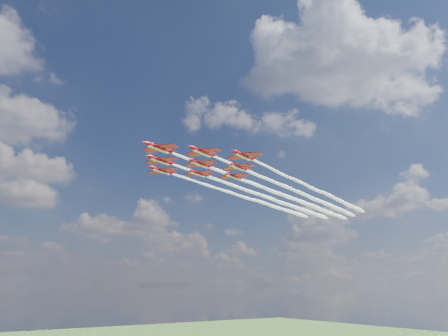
% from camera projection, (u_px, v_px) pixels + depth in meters
% --- Properties ---
extents(jet_lead, '(106.04, 45.81, 2.95)m').
position_uv_depth(jet_lead, '(255.00, 184.00, 160.28)').
color(jet_lead, '#AB0917').
extents(jet_row2_port, '(106.04, 45.81, 2.95)m').
position_uv_depth(jet_row2_port, '(285.00, 187.00, 163.75)').
color(jet_row2_port, '#AB0917').
extents(jet_row2_starb, '(106.04, 45.81, 2.95)m').
position_uv_depth(jet_row2_starb, '(250.00, 191.00, 171.91)').
color(jet_row2_starb, '#AB0917').
extents(jet_row3_port, '(106.04, 45.81, 2.95)m').
position_uv_depth(jet_row3_port, '(314.00, 189.00, 167.21)').
color(jet_row3_port, '#AB0917').
extents(jet_row3_centre, '(106.04, 45.81, 2.95)m').
position_uv_depth(jet_row3_centre, '(278.00, 193.00, 175.38)').
color(jet_row3_centre, '#AB0917').
extents(jet_row3_starb, '(106.04, 45.81, 2.95)m').
position_uv_depth(jet_row3_starb, '(245.00, 197.00, 183.54)').
color(jet_row3_starb, '#AB0917').
extents(jet_row4_port, '(106.04, 45.81, 2.95)m').
position_uv_depth(jet_row4_port, '(305.00, 195.00, 178.84)').
color(jet_row4_port, '#AB0917').
extents(jet_row4_starb, '(106.04, 45.81, 2.95)m').
position_uv_depth(jet_row4_starb, '(272.00, 199.00, 187.00)').
color(jet_row4_starb, '#AB0917').
extents(jet_tail, '(106.04, 45.81, 2.95)m').
position_uv_depth(jet_tail, '(297.00, 200.00, 190.47)').
color(jet_tail, '#AB0917').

